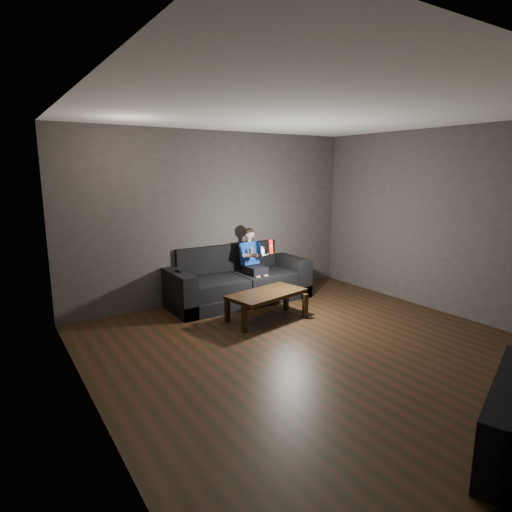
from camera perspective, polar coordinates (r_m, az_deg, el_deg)
floor at (r=5.26m, az=7.96°, el=-12.14°), size 5.00×5.00×0.00m
back_wall at (r=6.94m, az=-5.31°, el=5.22°), size 5.00×0.04×2.70m
left_wall at (r=3.77m, az=-21.68°, el=-0.73°), size 0.04×5.00×2.70m
right_wall at (r=6.78m, az=24.59°, el=4.09°), size 0.04×5.00×2.70m
ceiling at (r=4.86m, az=8.88°, el=18.47°), size 5.00×5.00×0.02m
sofa at (r=6.95m, az=-2.59°, el=-3.64°), size 2.30×0.99×0.89m
child at (r=6.93m, az=-0.45°, el=-0.07°), size 0.42×0.51×1.03m
wii_remote_red at (r=6.60m, az=1.96°, el=1.24°), size 0.07×0.09×0.22m
nunchuk_white at (r=6.53m, az=0.87°, el=0.69°), size 0.06×0.09×0.15m
wii_remote_black at (r=6.35m, az=-10.33°, el=-2.00°), size 0.04×0.14×0.03m
coffee_table at (r=6.03m, az=1.46°, el=-5.35°), size 1.21×0.77×0.41m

